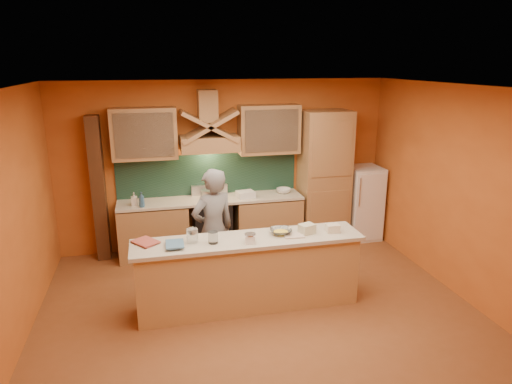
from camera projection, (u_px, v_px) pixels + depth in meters
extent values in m
cube|color=brown|center=(262.00, 316.00, 5.72)|extent=(5.50, 5.00, 0.01)
cube|color=white|center=(263.00, 88.00, 4.94)|extent=(5.50, 5.00, 0.01)
cube|color=#BD5E24|center=(226.00, 165.00, 7.66)|extent=(5.50, 0.02, 2.80)
cube|color=#BD5E24|center=(355.00, 328.00, 2.99)|extent=(5.50, 0.02, 2.80)
cube|color=#BD5E24|center=(5.00, 230.00, 4.71)|extent=(0.02, 5.00, 2.80)
cube|color=#BD5E24|center=(466.00, 195.00, 5.94)|extent=(0.02, 5.00, 2.80)
cube|color=#A4764B|center=(154.00, 231.00, 7.37)|extent=(1.10, 0.60, 0.86)
cube|color=#A4764B|center=(267.00, 222.00, 7.80)|extent=(1.10, 0.60, 0.86)
cube|color=beige|center=(211.00, 200.00, 7.45)|extent=(3.00, 0.62, 0.04)
cube|color=black|center=(212.00, 225.00, 7.58)|extent=(0.60, 0.58, 0.90)
cube|color=#163127|center=(208.00, 175.00, 7.62)|extent=(3.00, 0.03, 0.70)
cube|color=#A4764B|center=(209.00, 143.00, 7.25)|extent=(0.92, 0.50, 0.24)
cube|color=#A4764B|center=(207.00, 106.00, 7.18)|extent=(0.30, 0.30, 0.50)
cube|color=#A4764B|center=(144.00, 134.00, 7.04)|extent=(1.00, 0.35, 0.80)
cube|color=#A4764B|center=(269.00, 129.00, 7.49)|extent=(1.00, 0.35, 0.80)
cube|color=#A4764B|center=(324.00, 178.00, 7.82)|extent=(0.80, 0.60, 2.30)
cube|color=white|center=(362.00, 203.00, 8.13)|extent=(0.58, 0.60, 1.30)
cube|color=#472816|center=(99.00, 189.00, 7.14)|extent=(0.20, 0.30, 2.30)
cube|color=tan|center=(249.00, 275.00, 5.85)|extent=(2.80, 0.55, 0.88)
cube|color=beige|center=(248.00, 240.00, 5.72)|extent=(2.90, 0.62, 0.05)
imported|color=slate|center=(213.00, 230.00, 6.21)|extent=(0.73, 0.60, 1.73)
cylinder|color=silver|center=(209.00, 196.00, 7.41)|extent=(0.26, 0.26, 0.15)
cylinder|color=#B7B8BE|center=(217.00, 196.00, 7.44)|extent=(0.22, 0.22, 0.13)
imported|color=beige|center=(134.00, 199.00, 7.05)|extent=(0.10, 0.10, 0.21)
imported|color=#2E5780|center=(142.00, 200.00, 6.98)|extent=(0.12, 0.12, 0.24)
imported|color=silver|center=(284.00, 191.00, 7.75)|extent=(0.27, 0.27, 0.08)
cube|color=silver|center=(246.00, 194.00, 7.51)|extent=(0.31, 0.27, 0.10)
imported|color=#A5453B|center=(138.00, 245.00, 5.47)|extent=(0.37, 0.39, 0.03)
imported|color=teal|center=(166.00, 245.00, 5.42)|extent=(0.23, 0.30, 0.02)
cylinder|color=white|center=(192.00, 236.00, 5.56)|extent=(0.16, 0.16, 0.17)
cylinder|color=silver|center=(213.00, 238.00, 5.54)|extent=(0.13, 0.13, 0.15)
cube|color=white|center=(250.00, 239.00, 5.55)|extent=(0.15, 0.15, 0.10)
imported|color=silver|center=(281.00, 231.00, 5.84)|extent=(0.31, 0.31, 0.07)
cube|color=beige|center=(294.00, 235.00, 5.78)|extent=(0.27, 0.21, 0.02)
cube|color=beige|center=(307.00, 229.00, 5.86)|extent=(0.23, 0.20, 0.12)
cube|color=beige|center=(333.00, 228.00, 5.91)|extent=(0.18, 0.14, 0.10)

